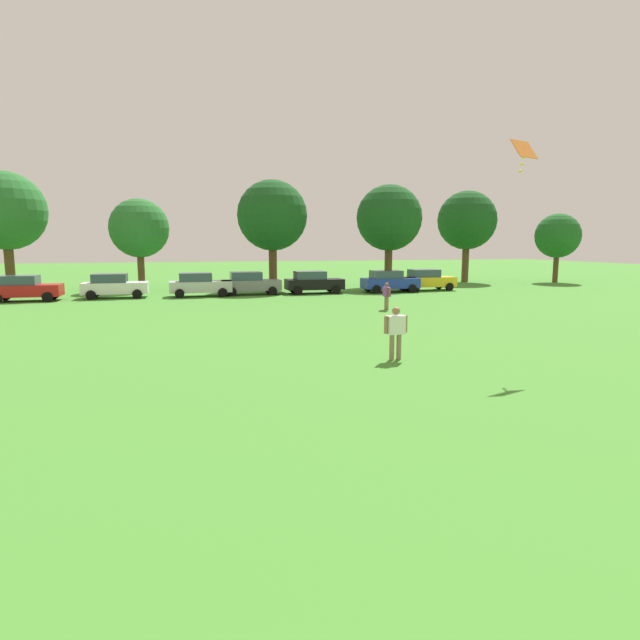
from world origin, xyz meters
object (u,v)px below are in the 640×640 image
Objects in this scene: bystander_near_trees at (387,294)px; tree_right at (467,221)px; parked_car_red_0 at (24,288)px; tree_far_left at (5,211)px; parked_car_silver_2 at (199,284)px; adult_bystander at (396,328)px; parked_car_yellow_6 at (427,280)px; parked_car_white_1 at (114,286)px; tree_center_left at (272,216)px; tree_center_right at (389,218)px; parked_car_black_4 at (313,282)px; parked_car_gray_3 at (250,283)px; tree_far_right at (558,236)px; tree_left at (139,229)px; kite at (524,152)px; parked_car_blue_5 at (389,281)px.

bystander_near_trees is 0.18× the size of tree_right.
tree_far_left is at bearing 111.62° from parked_car_red_0.
adult_bystander is at bearing -76.38° from parked_car_silver_2.
parked_car_white_1 is at bearing 179.75° from parked_car_yellow_6.
tree_center_left is 10.01m from tree_center_right.
tree_center_left is (-2.35, 4.20, 5.08)m from parked_car_black_4.
parked_car_gray_3 is 19.04m from tree_far_left.
tree_far_right is (47.62, -1.03, -1.66)m from tree_far_left.
bystander_near_trees is 0.21× the size of tree_left.
parked_car_black_4 is at bearing -174.99° from bystander_near_trees.
tree_right is at bearing 62.35° from kite.
parked_car_red_0 is (-20.70, 22.56, -5.76)m from kite.
tree_far_left is (-19.18, 28.70, 5.09)m from adult_bystander.
parked_car_silver_2 is 1.00× the size of parked_car_black_4.
adult_bystander is at bearing -97.38° from parked_car_black_4.
parked_car_gray_3 is at bearing -38.17° from tree_left.
parked_car_gray_3 is 0.65× the size of tree_far_right.
tree_left reaches higher than bystander_near_trees.
tree_right reaches higher than tree_far_right.
parked_car_blue_5 is 10.78m from tree_center_left.
tree_left is at bearing -143.71° from bystander_near_trees.
tree_center_right is (21.76, 3.71, 5.00)m from parked_car_white_1.
tree_center_left is 19.98m from tree_right.
parked_car_black_4 is 0.65× the size of tree_far_right.
parked_car_red_0 is 1.00× the size of parked_car_yellow_6.
parked_car_blue_5 reaches higher than bystander_near_trees.
parked_car_red_0 is at bearing 132.53° from kite.
parked_car_white_1 is 22.63m from tree_center_right.
parked_car_blue_5 is at bearing -1.70° from parked_car_silver_2.
bystander_near_trees is 14.46m from parked_car_silver_2.
tree_center_left reaches higher than parked_car_red_0.
tree_left is 0.83× the size of tree_right.
parked_car_red_0 is 8.76m from tree_far_left.
tree_right is at bearing 52.53° from adult_bystander.
tree_far_right is at bearing 6.95° from parked_car_red_0.
kite is at bearing -75.62° from parked_car_gray_3.
parked_car_silver_2 is 1.00× the size of parked_car_blue_5.
tree_far_right is (24.34, 28.05, -2.17)m from kite.
tree_right is 1.33× the size of tree_far_right.
parked_car_gray_3 is at bearing 2.46° from parked_car_red_0.
parked_car_silver_2 is 17.80m from parked_car_yellow_6.
tree_right is at bearing 12.57° from parked_car_red_0.
tree_left is (9.37, 0.37, -1.19)m from tree_far_left.
parked_car_silver_2 is 0.49× the size of tree_center_left.
parked_car_blue_5 is (10.68, -0.75, 0.00)m from parked_car_gray_3.
tree_center_right is (7.66, 3.99, 5.00)m from parked_car_black_4.
adult_bystander is 23.77m from parked_car_blue_5.
kite is 0.24× the size of parked_car_gray_3.
tree_far_left is (-23.28, 29.08, -0.51)m from kite.
parked_car_gray_3 is at bearing -121.40° from tree_center_left.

